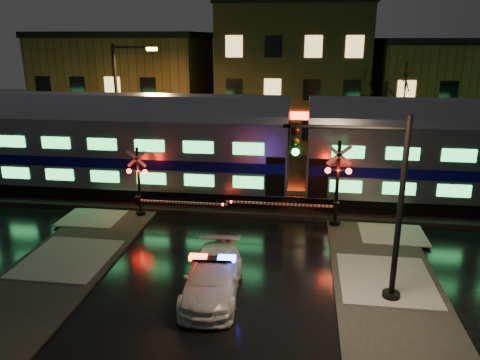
{
  "coord_description": "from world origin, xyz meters",
  "views": [
    {
      "loc": [
        3.15,
        -19.69,
        9.04
      ],
      "look_at": [
        0.07,
        2.5,
        2.2
      ],
      "focal_mm": 35.0,
      "sensor_mm": 36.0,
      "label": 1
    }
  ],
  "objects_px": {
    "crossing_signal_right": "(329,192)",
    "crossing_signal_left": "(146,190)",
    "police_car": "(213,277)",
    "traffic_light": "(368,207)",
    "streetlight": "(122,103)"
  },
  "relations": [
    {
      "from": "streetlight",
      "to": "police_car",
      "type": "bearing_deg",
      "value": -58.07
    },
    {
      "from": "police_car",
      "to": "crossing_signal_left",
      "type": "relative_size",
      "value": 0.93
    },
    {
      "from": "crossing_signal_right",
      "to": "traffic_light",
      "type": "xyz_separation_m",
      "value": [
        0.92,
        -6.67,
        1.75
      ]
    },
    {
      "from": "police_car",
      "to": "traffic_light",
      "type": "bearing_deg",
      "value": 1.08
    },
    {
      "from": "streetlight",
      "to": "crossing_signal_left",
      "type": "bearing_deg",
      "value": -61.3
    },
    {
      "from": "crossing_signal_right",
      "to": "crossing_signal_left",
      "type": "xyz_separation_m",
      "value": [
        -9.33,
        -0.01,
        -0.27
      ]
    },
    {
      "from": "crossing_signal_left",
      "to": "traffic_light",
      "type": "distance_m",
      "value": 12.38
    },
    {
      "from": "traffic_light",
      "to": "streetlight",
      "type": "height_order",
      "value": "streetlight"
    },
    {
      "from": "crossing_signal_left",
      "to": "streetlight",
      "type": "distance_m",
      "value": 8.39
    },
    {
      "from": "police_car",
      "to": "traffic_light",
      "type": "distance_m",
      "value": 6.07
    },
    {
      "from": "police_car",
      "to": "crossing_signal_right",
      "type": "xyz_separation_m",
      "value": [
        4.43,
        7.06,
        1.11
      ]
    },
    {
      "from": "police_car",
      "to": "streetlight",
      "type": "relative_size",
      "value": 0.56
    },
    {
      "from": "police_car",
      "to": "streetlight",
      "type": "xyz_separation_m",
      "value": [
        -8.57,
        13.75,
        4.31
      ]
    },
    {
      "from": "crossing_signal_right",
      "to": "streetlight",
      "type": "relative_size",
      "value": 0.71
    },
    {
      "from": "police_car",
      "to": "streetlight",
      "type": "bearing_deg",
      "value": 118.8
    }
  ]
}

